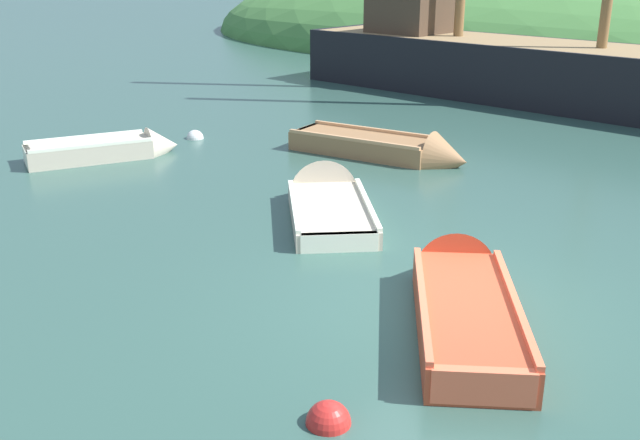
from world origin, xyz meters
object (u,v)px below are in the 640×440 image
object	(u,v)px
sailing_ship	(510,76)
rowboat_outer_left	(110,152)
buoy_white	(195,138)
rowboat_center	(462,301)
rowboat_outer_right	(327,205)
buoy_red	(328,423)
rowboat_near_dock	(388,151)

from	to	relation	value
sailing_ship	rowboat_outer_left	size ratio (longest dim) A/B	5.30
buoy_white	rowboat_center	bearing A→B (deg)	-32.43
rowboat_outer_right	rowboat_outer_left	bearing A→B (deg)	48.88
rowboat_outer_right	buoy_red	distance (m)	6.00
rowboat_outer_right	rowboat_center	xyz separation A→B (m)	(3.25, -2.47, 0.06)
buoy_red	sailing_ship	bearing A→B (deg)	101.07
rowboat_center	rowboat_near_dock	world-z (taller)	rowboat_near_dock
rowboat_center	buoy_white	xyz separation A→B (m)	(-8.42, 5.35, -0.14)
sailing_ship	rowboat_outer_left	world-z (taller)	sailing_ship
buoy_white	rowboat_outer_left	bearing A→B (deg)	-101.06
sailing_ship	rowboat_near_dock	xyz separation A→B (m)	(-0.19, -8.13, -0.50)
rowboat_outer_right	buoy_red	xyz separation A→B (m)	(2.96, -5.21, -0.08)
sailing_ship	rowboat_near_dock	size ratio (longest dim) A/B	4.15
buoy_red	buoy_white	world-z (taller)	buoy_red
rowboat_outer_left	buoy_red	bearing A→B (deg)	-90.20
sailing_ship	rowboat_outer_right	bearing A→B (deg)	-75.52
rowboat_outer_left	rowboat_outer_right	size ratio (longest dim) A/B	0.93
rowboat_outer_right	buoy_white	distance (m)	5.92
rowboat_outer_left	rowboat_near_dock	size ratio (longest dim) A/B	0.78
rowboat_center	buoy_white	size ratio (longest dim) A/B	9.41
rowboat_outer_left	buoy_red	size ratio (longest dim) A/B	7.31
buoy_white	sailing_ship	bearing A→B (deg)	61.44
rowboat_outer_left	rowboat_outer_right	world-z (taller)	rowboat_outer_right
rowboat_outer_left	rowboat_center	world-z (taller)	rowboat_center
rowboat_outer_left	buoy_red	xyz separation A→B (m)	(8.57, -5.83, -0.14)
sailing_ship	rowboat_near_dock	world-z (taller)	sailing_ship
rowboat_outer_left	rowboat_center	bearing A→B (deg)	-75.20
buoy_red	buoy_white	size ratio (longest dim) A/B	1.06
rowboat_center	buoy_red	size ratio (longest dim) A/B	8.88
sailing_ship	rowboat_outer_right	xyz separation A→B (m)	(0.36, -11.72, -0.56)
rowboat_outer_right	rowboat_near_dock	distance (m)	3.64
rowboat_near_dock	buoy_white	size ratio (longest dim) A/B	9.90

